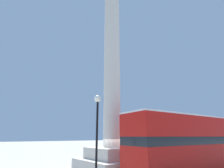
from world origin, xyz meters
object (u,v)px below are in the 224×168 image
object	(u,v)px
monument_column	(112,76)
bus_a	(186,141)
street_lamp	(97,128)
equestrian_statue	(150,146)

from	to	relation	value
monument_column	bus_a	xyz separation A→B (m)	(3.10, -5.19, -6.02)
monument_column	street_lamp	distance (m)	6.91
monument_column	bus_a	distance (m)	8.53
monument_column	street_lamp	bearing A→B (deg)	-139.97
monument_column	street_lamp	xyz separation A→B (m)	(-3.55, -2.99, -5.12)
equestrian_statue	street_lamp	xyz separation A→B (m)	(-12.23, -6.07, 1.70)
bus_a	equestrian_statue	size ratio (longest dim) A/B	1.80
monument_column	street_lamp	world-z (taller)	monument_column
monument_column	street_lamp	size ratio (longest dim) A/B	4.51
equestrian_statue	bus_a	bearing A→B (deg)	-156.74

